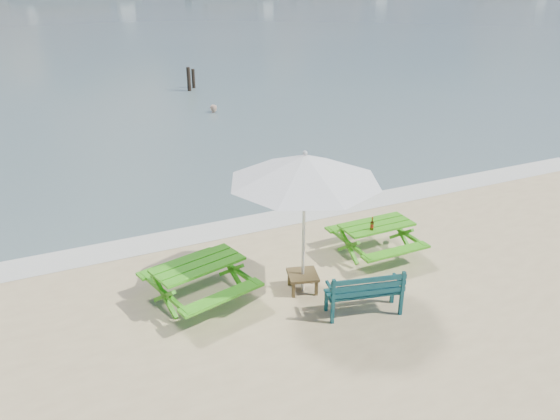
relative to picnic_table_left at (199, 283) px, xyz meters
name	(u,v)px	position (x,y,z in m)	size (l,w,h in m)	color
sea	(41,9)	(1.63, 82.97, -0.36)	(300.00, 300.00, 0.00)	slate
foam_strip	(235,227)	(1.63, 2.57, -0.35)	(22.00, 0.90, 0.01)	silver
picnic_table_left	(199,283)	(0.00, 0.00, 0.00)	(1.96, 2.09, 0.75)	green
picnic_table_right	(376,240)	(3.79, 0.12, -0.02)	(1.49, 1.66, 0.71)	#3A9B17
park_bench	(363,300)	(2.43, -1.54, -0.11)	(1.37, 0.72, 0.80)	#103F44
side_table	(303,281)	(1.81, -0.47, -0.18)	(0.65, 0.65, 0.34)	brown
patio_umbrella	(305,168)	(1.81, -0.47, 2.02)	(3.27, 3.27, 2.62)	silver
beer_bottle	(372,226)	(3.54, -0.07, 0.44)	(0.07, 0.07, 0.27)	brown
swimmer	(214,124)	(4.64, 13.21, -0.84)	(0.66, 0.51, 1.61)	tan
mooring_pilings	(191,81)	(5.14, 18.07, 0.06)	(0.57, 0.77, 1.33)	black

